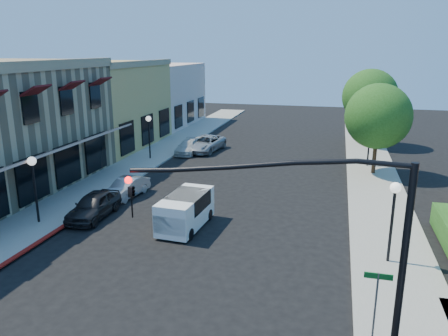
% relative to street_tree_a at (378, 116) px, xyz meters
% --- Properties ---
extents(sidewalk_left, '(3.50, 50.00, 0.12)m').
position_rel_street_tree_a_xyz_m(sidewalk_left, '(-17.55, 5.00, -4.13)').
color(sidewalk_left, gray).
rests_on(sidewalk_left, ground).
extents(sidewalk_right, '(3.50, 50.00, 0.12)m').
position_rel_street_tree_a_xyz_m(sidewalk_right, '(-0.05, 5.00, -4.13)').
color(sidewalk_right, gray).
rests_on(sidewalk_right, ground).
extents(curb_red_strip, '(0.25, 10.00, 0.06)m').
position_rel_street_tree_a_xyz_m(curb_red_strip, '(-15.70, -14.00, -4.19)').
color(curb_red_strip, maroon).
rests_on(curb_red_strip, ground).
extents(yellow_stucco_building, '(10.00, 12.00, 7.60)m').
position_rel_street_tree_a_xyz_m(yellow_stucco_building, '(-24.30, 4.00, -0.39)').
color(yellow_stucco_building, tan).
rests_on(yellow_stucco_building, ground).
extents(pink_stucco_building, '(10.00, 12.00, 7.00)m').
position_rel_street_tree_a_xyz_m(pink_stucco_building, '(-24.30, 16.00, -0.69)').
color(pink_stucco_building, beige).
rests_on(pink_stucco_building, ground).
extents(street_tree_a, '(4.56, 4.56, 6.48)m').
position_rel_street_tree_a_xyz_m(street_tree_a, '(0.00, 0.00, 0.00)').
color(street_tree_a, black).
rests_on(street_tree_a, ground).
extents(street_tree_b, '(4.94, 4.94, 7.02)m').
position_rel_street_tree_a_xyz_m(street_tree_b, '(0.00, 10.00, 0.35)').
color(street_tree_b, black).
rests_on(street_tree_b, ground).
extents(signal_mast_arm, '(8.01, 0.39, 6.00)m').
position_rel_street_tree_a_xyz_m(signal_mast_arm, '(-2.94, -20.50, -0.11)').
color(signal_mast_arm, black).
rests_on(signal_mast_arm, ground).
extents(street_name_sign, '(0.80, 0.06, 2.50)m').
position_rel_street_tree_a_xyz_m(street_name_sign, '(-1.30, -19.80, -2.50)').
color(street_name_sign, '#595B5E').
rests_on(street_name_sign, ground).
extents(lamppost_left_near, '(0.44, 0.44, 3.57)m').
position_rel_street_tree_a_xyz_m(lamppost_left_near, '(-17.30, -14.00, -1.46)').
color(lamppost_left_near, black).
rests_on(lamppost_left_near, ground).
extents(lamppost_left_far, '(0.44, 0.44, 3.57)m').
position_rel_street_tree_a_xyz_m(lamppost_left_far, '(-17.30, 0.00, -1.46)').
color(lamppost_left_far, black).
rests_on(lamppost_left_far, ground).
extents(lamppost_right_near, '(0.44, 0.44, 3.57)m').
position_rel_street_tree_a_xyz_m(lamppost_right_near, '(-0.30, -14.00, -1.46)').
color(lamppost_right_near, black).
rests_on(lamppost_right_near, ground).
extents(lamppost_right_far, '(0.44, 0.44, 3.57)m').
position_rel_street_tree_a_xyz_m(lamppost_right_far, '(-0.30, 2.00, -1.46)').
color(lamppost_right_far, black).
rests_on(lamppost_right_far, ground).
extents(white_van, '(1.92, 3.97, 1.71)m').
position_rel_street_tree_a_xyz_m(white_van, '(-9.80, -12.57, -3.20)').
color(white_van, white).
rests_on(white_van, ground).
extents(parked_car_a, '(1.71, 4.01, 1.35)m').
position_rel_street_tree_a_xyz_m(parked_car_a, '(-15.00, -12.46, -3.52)').
color(parked_car_a, black).
rests_on(parked_car_a, ground).
extents(parked_car_b, '(1.69, 3.67, 1.17)m').
position_rel_street_tree_a_xyz_m(parked_car_b, '(-14.84, -9.00, -3.61)').
color(parked_car_b, '#ACAEB2').
rests_on(parked_car_b, ground).
extents(parked_car_c, '(1.71, 3.92, 1.12)m').
position_rel_street_tree_a_xyz_m(parked_car_c, '(-15.00, 2.81, -3.63)').
color(parked_car_c, '#BBBCBA').
rests_on(parked_car_c, ground).
extents(parked_car_d, '(2.91, 5.16, 1.36)m').
position_rel_street_tree_a_xyz_m(parked_car_d, '(-13.81, 4.00, -3.51)').
color(parked_car_d, '#A7A9AC').
rests_on(parked_car_d, ground).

